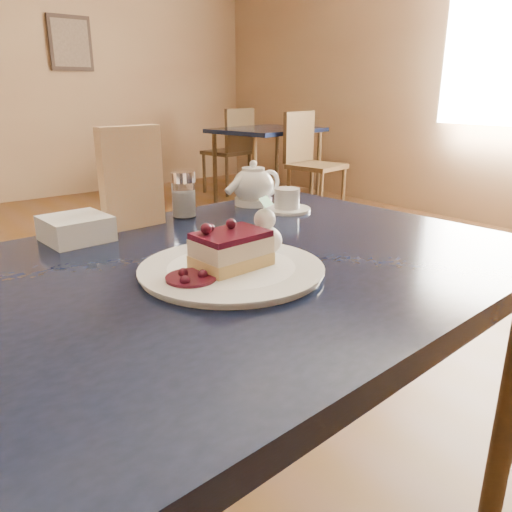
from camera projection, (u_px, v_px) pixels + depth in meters
main_table at (215, 307)px, 0.96m from camera, size 1.34×0.93×0.81m
dessert_plate at (232, 270)px, 0.90m from camera, size 0.32×0.32×0.01m
cheesecake_slice at (231, 250)px, 0.89m from camera, size 0.13×0.10×0.06m
whipped_cream at (265, 240)px, 0.95m from camera, size 0.07×0.07×0.06m
berry_sauce at (191, 278)px, 0.83m from camera, size 0.09×0.09×0.01m
tea_set at (260, 190)px, 1.41m from camera, size 0.20×0.24×0.11m
menu_card at (131, 178)px, 1.17m from camera, size 0.15×0.04×0.24m
sugar_shaker at (183, 194)px, 1.28m from camera, size 0.06×0.06×0.12m
napkin_stack at (76, 228)px, 1.09m from camera, size 0.14×0.14×0.05m
bg_table_far_right at (267, 196)px, 5.26m from camera, size 1.14×1.85×1.23m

